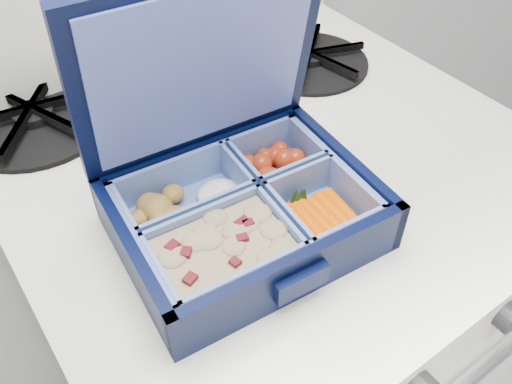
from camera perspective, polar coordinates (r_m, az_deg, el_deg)
stove at (r=0.95m, az=0.56°, el=-15.61°), size 0.58×0.58×0.86m
bento_box at (r=0.50m, az=-1.19°, el=-2.20°), size 0.25×0.20×0.06m
burner_grate at (r=0.76m, az=5.67°, el=14.01°), size 0.20×0.20×0.02m
burner_grate_rear at (r=0.70m, az=-22.41°, el=7.52°), size 0.21×0.21×0.02m
fork at (r=0.63m, az=0.01°, el=5.88°), size 0.12×0.14×0.01m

